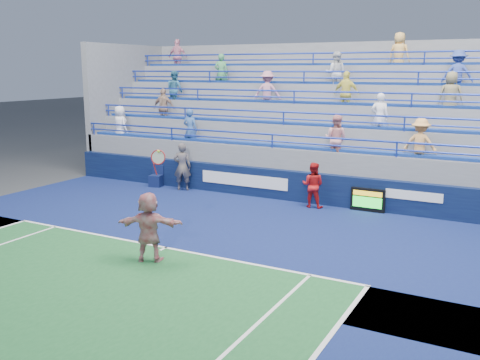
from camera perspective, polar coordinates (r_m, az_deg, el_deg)
The scene contains 8 objects.
ground at distance 14.52m, azimuth -7.93°, elevation -7.24°, with size 120.00×120.00×0.00m, color #333538.
sponsor_wall at distance 19.79m, azimuth 3.17°, elevation -0.37°, with size 18.00×0.32×1.10m.
bleacher_stand at distance 23.04m, azimuth 7.19°, elevation 3.80°, with size 18.00×5.60×6.13m.
serve_speed_board at distance 18.38m, azimuth 13.47°, elevation -2.10°, with size 1.15×0.14×0.79m.
judge_chair at distance 21.99m, azimuth -8.91°, elevation 0.00°, with size 0.57×0.58×0.85m.
tennis_player at distance 13.39m, azimuth -9.69°, elevation -4.94°, with size 1.71×1.12×2.84m.
line_judge at distance 21.05m, azimuth -6.17°, elevation 1.42°, with size 0.69×0.45×1.89m, color #141A39.
ball_girl at distance 18.52m, azimuth 7.78°, elevation -0.54°, with size 0.77×0.60×1.58m, color red.
Camera 1 is at (8.19, -11.03, 4.69)m, focal length 40.00 mm.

